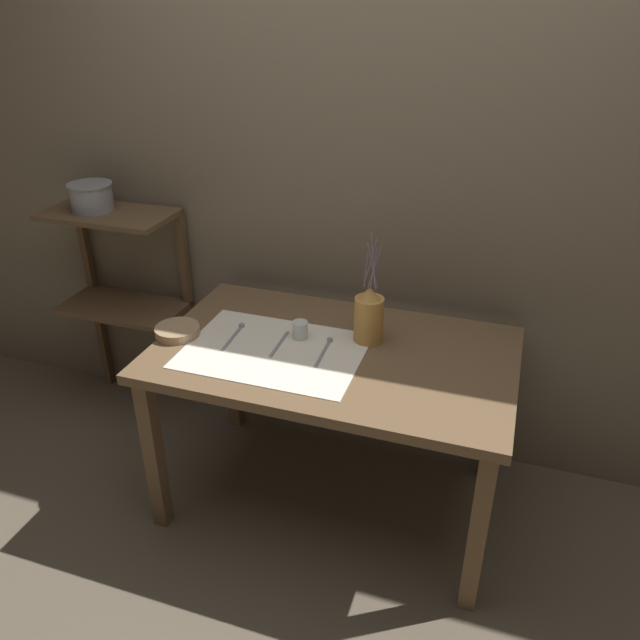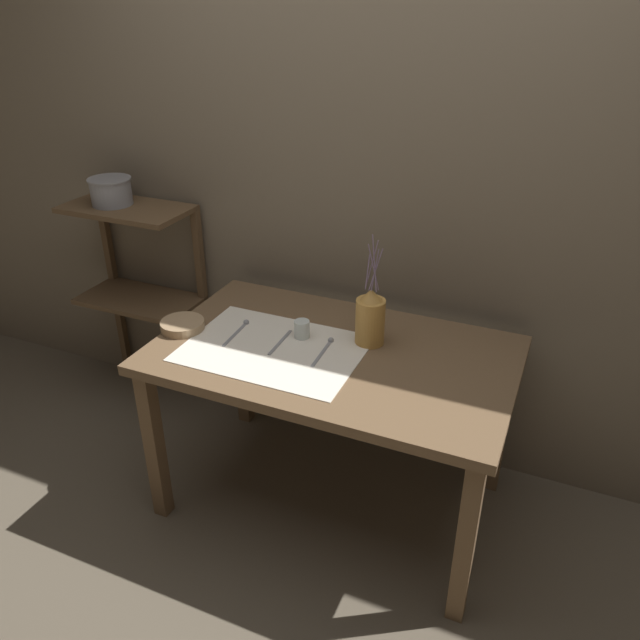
{
  "view_description": "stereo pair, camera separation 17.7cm",
  "coord_description": "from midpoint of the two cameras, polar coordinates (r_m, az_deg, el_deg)",
  "views": [
    {
      "loc": [
        0.6,
        -1.94,
        1.96
      ],
      "look_at": [
        -0.05,
        0.0,
        0.86
      ],
      "focal_mm": 35.0,
      "sensor_mm": 36.0,
      "label": 1
    },
    {
      "loc": [
        0.76,
        -1.88,
        1.96
      ],
      "look_at": [
        -0.05,
        0.0,
        0.86
      ],
      "focal_mm": 35.0,
      "sensor_mm": 36.0,
      "label": 2
    }
  ],
  "objects": [
    {
      "name": "glass_tumbler_near",
      "position": [
        2.43,
        -3.91,
        -0.95
      ],
      "size": [
        0.06,
        0.06,
        0.07
      ],
      "color": "silver",
      "rests_on": "wooden_table"
    },
    {
      "name": "wooden_bowl",
      "position": [
        2.54,
        -14.87,
        -1.02
      ],
      "size": [
        0.17,
        0.17,
        0.04
      ],
      "color": "#9E7F5B",
      "rests_on": "wooden_table"
    },
    {
      "name": "spoon_inner",
      "position": [
        2.52,
        -9.51,
        -0.99
      ],
      "size": [
        0.03,
        0.21,
        0.02
      ],
      "color": "gray",
      "rests_on": "wooden_table"
    },
    {
      "name": "linen_cloth",
      "position": [
        2.37,
        -6.38,
        -2.82
      ],
      "size": [
        0.67,
        0.48,
        0.0
      ],
      "color": "silver",
      "rests_on": "wooden_table"
    },
    {
      "name": "pitcher_with_flowers",
      "position": [
        2.38,
        2.37,
        0.31
      ],
      "size": [
        0.11,
        0.11,
        0.45
      ],
      "color": "#B7843D",
      "rests_on": "wooden_table"
    },
    {
      "name": "knife_center",
      "position": [
        2.41,
        -5.85,
        -2.25
      ],
      "size": [
        0.02,
        0.2,
        0.0
      ],
      "color": "gray",
      "rests_on": "wooden_table"
    },
    {
      "name": "spoon_outer",
      "position": [
        2.38,
        -1.48,
        -2.37
      ],
      "size": [
        0.03,
        0.21,
        0.02
      ],
      "color": "gray",
      "rests_on": "wooden_table"
    },
    {
      "name": "ground_plane",
      "position": [
        2.82,
        -0.78,
        -15.91
      ],
      "size": [
        12.0,
        12.0,
        0.0
      ],
      "primitive_type": "plane",
      "color": "brown"
    },
    {
      "name": "wooden_shelf_unit",
      "position": [
        3.16,
        -19.17,
        4.05
      ],
      "size": [
        0.6,
        0.31,
        1.07
      ],
      "color": "brown",
      "rests_on": "ground_plane"
    },
    {
      "name": "stone_wall_back",
      "position": [
        2.64,
        2.87,
        11.36
      ],
      "size": [
        7.0,
        0.06,
        2.4
      ],
      "color": "#6B5E4C",
      "rests_on": "ground_plane"
    },
    {
      "name": "wooden_table",
      "position": [
        2.41,
        -0.88,
        -4.61
      ],
      "size": [
        1.36,
        0.83,
        0.74
      ],
      "color": "brown",
      "rests_on": "ground_plane"
    },
    {
      "name": "metal_pot_large",
      "position": [
        3.06,
        -21.78,
        10.46
      ],
      "size": [
        0.2,
        0.2,
        0.12
      ],
      "color": "gray",
      "rests_on": "wooden_shelf_unit"
    }
  ]
}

